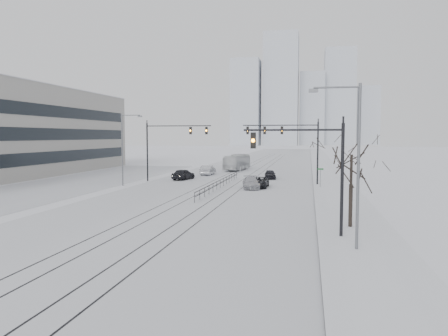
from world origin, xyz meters
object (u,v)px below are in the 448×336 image
(sedan_sb_inner, at_px, (183,174))
(sedan_nb_right, at_px, (251,183))
(sedan_nb_front, at_px, (259,182))
(sedan_nb_far, at_px, (270,174))
(traffic_mast_near, at_px, (315,163))
(bare_tree, at_px, (351,162))
(box_truck, at_px, (237,162))
(sedan_sb_outer, at_px, (208,170))

(sedan_sb_inner, bearing_deg, sedan_nb_right, 152.73)
(sedan_nb_front, relative_size, sedan_nb_right, 0.97)
(sedan_nb_far, bearing_deg, sedan_sb_inner, -171.31)
(traffic_mast_near, xyz_separation_m, sedan_nb_right, (-7.08, 24.10, -3.88))
(traffic_mast_near, distance_m, bare_tree, 3.85)
(bare_tree, bearing_deg, box_truck, 107.91)
(bare_tree, relative_size, sedan_nb_front, 1.33)
(sedan_nb_front, bearing_deg, sedan_sb_inner, 147.41)
(bare_tree, xyz_separation_m, sedan_sb_outer, (-18.67, 37.79, -3.72))
(sedan_sb_outer, xyz_separation_m, sedan_nb_right, (9.18, -16.70, -0.09))
(traffic_mast_near, distance_m, sedan_nb_right, 25.41)
(sedan_nb_front, bearing_deg, sedan_nb_far, 88.65)
(traffic_mast_near, xyz_separation_m, bare_tree, (2.41, 3.00, -0.07))
(bare_tree, bearing_deg, sedan_sb_outer, 116.29)
(sedan_sb_inner, bearing_deg, bare_tree, 135.62)
(traffic_mast_near, bearing_deg, sedan_nb_right, 106.37)
(sedan_nb_right, xyz_separation_m, sedan_nb_far, (1.21, 12.14, -0.03))
(box_truck, bearing_deg, traffic_mast_near, 111.05)
(bare_tree, height_order, sedan_nb_far, bare_tree)
(box_truck, bearing_deg, bare_tree, 114.53)
(bare_tree, bearing_deg, sedan_sb_inner, 124.41)
(traffic_mast_near, xyz_separation_m, box_truck, (-13.21, 51.36, -3.14))
(sedan_sb_outer, distance_m, box_truck, 11.01)
(traffic_mast_near, relative_size, sedan_nb_front, 1.53)
(traffic_mast_near, height_order, sedan_nb_right, traffic_mast_near)
(traffic_mast_near, xyz_separation_m, sedan_nb_far, (-5.87, 36.24, -3.91))
(sedan_sb_outer, bearing_deg, sedan_nb_right, 118.69)
(sedan_nb_front, height_order, box_truck, box_truck)
(traffic_mast_near, bearing_deg, sedan_sb_outer, 111.73)
(sedan_sb_outer, relative_size, sedan_nb_right, 1.00)
(traffic_mast_near, bearing_deg, bare_tree, 51.24)
(sedan_nb_far, xyz_separation_m, box_truck, (-7.34, 15.12, 0.77))
(sedan_nb_front, distance_m, sedan_nb_far, 11.16)
(traffic_mast_near, distance_m, sedan_nb_far, 36.92)
(sedan_sb_inner, distance_m, sedan_nb_far, 12.58)
(box_truck, bearing_deg, sedan_nb_front, 111.46)
(sedan_sb_outer, distance_m, sedan_nb_front, 18.63)
(bare_tree, bearing_deg, sedan_nb_far, 103.99)
(sedan_sb_inner, relative_size, sedan_nb_front, 0.99)
(traffic_mast_near, distance_m, sedan_sb_outer, 44.08)
(traffic_mast_near, height_order, box_truck, traffic_mast_near)
(sedan_sb_outer, xyz_separation_m, sedan_nb_far, (10.39, -4.56, -0.12))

